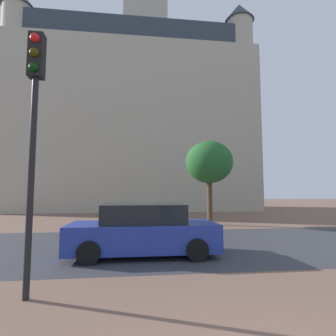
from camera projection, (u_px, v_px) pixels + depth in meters
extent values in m
plane|color=brown|center=(167.00, 238.00, 11.36)|extent=(120.00, 120.00, 0.00)
cube|color=#38383D|center=(171.00, 244.00, 10.03)|extent=(120.00, 7.34, 0.00)
cube|color=#B2A893|center=(133.00, 134.00, 31.52)|extent=(26.39, 11.23, 17.61)
cube|color=#2D3842|center=(134.00, 53.00, 32.42)|extent=(24.28, 10.33, 2.40)
cube|color=#B2A893|center=(144.00, 83.00, 32.24)|extent=(5.03, 5.03, 30.23)
cylinder|color=#B2A893|center=(13.00, 107.00, 26.17)|extent=(2.80, 2.80, 20.58)
cylinder|color=#B2A893|center=(242.00, 113.00, 29.03)|extent=(2.80, 2.80, 21.02)
cone|color=#2D3842|center=(239.00, 13.00, 30.06)|extent=(3.20, 3.20, 2.00)
cube|color=#23389E|center=(143.00, 236.00, 8.36)|extent=(4.54, 1.87, 0.82)
cube|color=black|center=(144.00, 213.00, 8.42)|extent=(2.55, 1.65, 0.59)
cylinder|color=black|center=(89.00, 253.00, 7.22)|extent=(0.64, 0.22, 0.64)
cylinder|color=black|center=(98.00, 240.00, 9.07)|extent=(0.64, 0.22, 0.64)
cylinder|color=black|center=(197.00, 250.00, 7.59)|extent=(0.64, 0.22, 0.64)
cylinder|color=black|center=(185.00, 239.00, 9.44)|extent=(0.64, 0.22, 0.64)
cylinder|color=black|center=(31.00, 185.00, 5.06)|extent=(0.12, 0.12, 4.19)
cube|color=black|center=(37.00, 56.00, 5.29)|extent=(0.28, 0.24, 0.90)
sphere|color=red|center=(35.00, 38.00, 5.19)|extent=(0.18, 0.18, 0.18)
sphere|color=#3C3306|center=(34.00, 53.00, 5.16)|extent=(0.18, 0.18, 0.18)
sphere|color=#06330C|center=(34.00, 68.00, 5.13)|extent=(0.18, 0.18, 0.18)
cylinder|color=#4C3823|center=(210.00, 203.00, 16.16)|extent=(0.32, 0.32, 2.64)
ellipsoid|color=#235B28|center=(209.00, 162.00, 16.38)|extent=(2.88, 2.88, 2.59)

